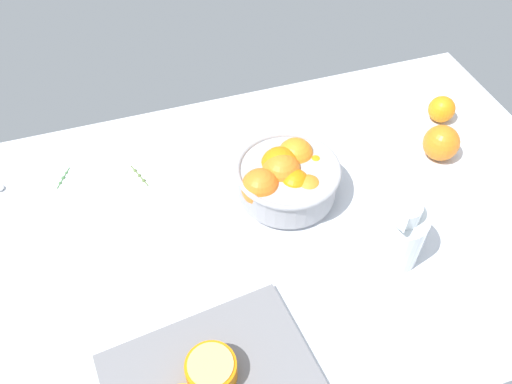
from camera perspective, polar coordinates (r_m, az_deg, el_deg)
The scene contains 10 objects.
ground_plane at distance 110.59cm, azimuth 0.76°, elevation -4.25°, with size 144.24×88.29×3.00cm, color silver.
fruit_bowl at distance 111.26cm, azimuth 3.46°, elevation 1.58°, with size 22.58×22.58×11.09cm.
juice_pitcher at distance 104.19cm, azimuth 14.98°, elevation -4.63°, with size 12.50×12.83×16.16cm.
juice_glass at distance 132.20cm, azimuth 26.29°, elevation 4.18°, with size 7.78×7.78×10.23cm.
cutting_board at distance 92.38cm, azimuth -4.84°, elevation -20.04°, with size 34.26×24.92×1.44cm, color slate.
orange_half_1 at distance 89.95cm, azimuth -4.94°, elevation -18.89°, with size 8.55×8.55×4.51cm.
loose_orange_0 at distance 139.14cm, azimuth 19.73°, elevation 8.57°, with size 6.62×6.62×6.62cm, color orange.
loose_orange_1 at distance 128.02cm, azimuth 19.69°, elevation 5.11°, with size 8.38×8.38×8.38cm, color orange.
herb_sprig_0 at distance 126.08cm, azimuth -20.45°, elevation 1.49°, with size 3.44×6.01×0.93cm.
herb_sprig_1 at distance 121.65cm, azimuth -12.69°, elevation 1.82°, with size 3.02×7.65×0.87cm.
Camera 1 is at (-22.21, -63.31, 86.41)cm, focal length 36.40 mm.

